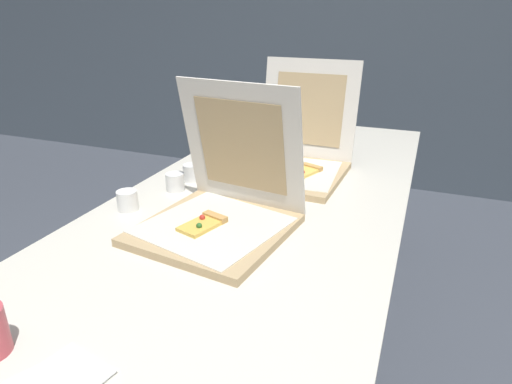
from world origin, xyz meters
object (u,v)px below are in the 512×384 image
pizza_box_front (220,210)px  cup_white_mid (192,173)px  cup_white_far (241,147)px  napkin_pile (56,382)px  pizza_box_middle (294,158)px  cup_white_near_left (128,200)px  table (267,205)px  cup_white_near_center (175,182)px

pizza_box_front → cup_white_mid: bearing=138.1°
cup_white_far → napkin_pile: 1.26m
pizza_box_front → pizza_box_middle: bearing=90.9°
pizza_box_front → pizza_box_middle: 0.51m
pizza_box_front → napkin_pile: 0.59m
pizza_box_middle → napkin_pile: pizza_box_middle is taller
napkin_pile → cup_white_near_left: bearing=117.0°
cup_white_near_left → napkin_pile: bearing=-63.0°
table → napkin_pile: (-0.04, -0.89, 0.05)m
cup_white_near_center → napkin_pile: 0.83m
cup_white_near_center → cup_white_far: bearing=84.5°
cup_white_mid → napkin_pile: size_ratio=0.38×
cup_white_far → cup_white_near_center: (-0.04, -0.45, 0.00)m
pizza_box_front → cup_white_near_center: size_ratio=6.78×
table → cup_white_near_center: 0.32m
cup_white_far → cup_white_near_left: same height
cup_white_far → cup_white_near_center: size_ratio=1.00×
cup_white_far → napkin_pile: size_ratio=0.38×
cup_white_mid → napkin_pile: cup_white_mid is taller
napkin_pile → pizza_box_front: bearing=89.1°
cup_white_far → table: bearing=-55.0°
pizza_box_middle → pizza_box_front: bearing=-94.3°
table → cup_white_far: bearing=125.0°
cup_white_near_left → pizza_box_front: bearing=-1.5°
table → cup_white_near_center: cup_white_near_center is taller
cup_white_near_left → table: bearing=40.1°
cup_white_far → cup_white_near_left: bearing=-98.7°
cup_white_mid → cup_white_near_left: bearing=-102.0°
cup_white_near_center → table: bearing=19.8°
table → cup_white_near_center: bearing=-160.2°
pizza_box_front → cup_white_far: 0.68m
cup_white_far → napkin_pile: cup_white_far is taller
pizza_box_middle → cup_white_far: pizza_box_middle is taller
pizza_box_middle → cup_white_far: size_ratio=7.23×
pizza_box_middle → cup_white_near_center: bearing=-133.3°
cup_white_far → cup_white_mid: bearing=-96.0°
napkin_pile → cup_white_mid: bearing=105.4°
table → cup_white_far: (-0.25, 0.35, 0.08)m
table → cup_white_near_left: cup_white_near_left is taller
table → napkin_pile: napkin_pile is taller
cup_white_far → cup_white_mid: (-0.04, -0.35, 0.00)m
cup_white_far → cup_white_mid: size_ratio=1.00×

